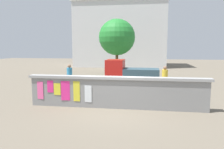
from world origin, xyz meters
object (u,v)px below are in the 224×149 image
at_px(auto_rickshaw_truck, 129,74).
at_px(person_bystander, 70,74).
at_px(person_walking, 165,77).
at_px(motorcycle, 102,92).
at_px(tree_roadside, 117,37).
at_px(bicycle_near, 161,94).

bearing_deg(auto_rickshaw_truck, person_bystander, -156.69).
relative_size(person_walking, person_bystander, 1.00).
height_order(motorcycle, tree_roadside, tree_roadside).
relative_size(motorcycle, person_walking, 1.16).
height_order(motorcycle, person_walking, person_walking).
height_order(bicycle_near, person_walking, person_walking).
distance_m(auto_rickshaw_truck, person_bystander, 4.08).
relative_size(bicycle_near, person_walking, 1.05).
bearing_deg(bicycle_near, auto_rickshaw_truck, 116.56).
xyz_separation_m(person_walking, person_bystander, (-5.96, 0.28, 0.00)).
bearing_deg(bicycle_near, tree_roadside, 110.38).
xyz_separation_m(motorcycle, person_bystander, (-2.63, 2.60, 0.52)).
xyz_separation_m(motorcycle, tree_roadside, (-0.49, 9.86, 3.15)).
height_order(person_bystander, tree_roadside, tree_roadside).
bearing_deg(motorcycle, bicycle_near, 7.64).
bearing_deg(bicycle_near, person_walking, 80.60).
distance_m(motorcycle, person_bystander, 3.73).
relative_size(person_bystander, tree_roadside, 0.30).
distance_m(motorcycle, bicycle_near, 3.05).
bearing_deg(person_bystander, tree_roadside, 73.61).
bearing_deg(bicycle_near, person_bystander, 158.75).
distance_m(person_walking, person_bystander, 5.97).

